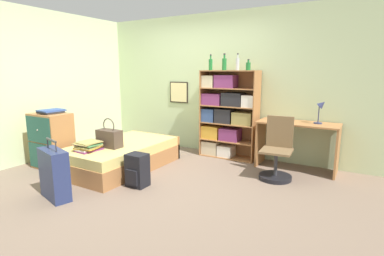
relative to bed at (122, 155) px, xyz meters
name	(u,v)px	position (x,y,z in m)	size (l,w,h in m)	color
ground_plane	(152,174)	(0.64, -0.02, -0.20)	(14.00, 14.00, 0.00)	#756051
wall_back	(205,84)	(0.63, 1.66, 1.10)	(10.00, 0.09, 2.60)	beige
wall_left	(54,85)	(-1.58, -0.02, 1.10)	(0.06, 10.00, 2.60)	beige
bed	(122,155)	(0.00, 0.00, 0.00)	(1.09, 1.82, 0.41)	#A36B3D
handbag	(109,138)	(0.03, -0.28, 0.35)	(0.39, 0.19, 0.45)	#47382D
book_stack_on_bed	(88,146)	(-0.08, -0.59, 0.28)	(0.35, 0.37, 0.14)	#7A336B
suitcase	(54,174)	(0.14, -1.32, 0.11)	(0.54, 0.33, 0.75)	navy
dresser	(52,141)	(-0.98, -0.57, 0.24)	(0.63, 0.45, 0.89)	#A36B3D
magazine_pile_on_dresser	(51,111)	(-0.96, -0.54, 0.72)	(0.30, 0.39, 0.06)	silver
bookcase	(225,115)	(1.19, 1.42, 0.57)	(1.03, 0.36, 1.56)	#A36B3D
bottle_green	(211,64)	(0.89, 1.40, 1.47)	(0.07, 0.07, 0.28)	#1E6B2D
bottle_brown	(224,64)	(1.15, 1.40, 1.47)	(0.08, 0.08, 0.29)	#1E6B2D
bottle_clear	(238,64)	(1.39, 1.43, 1.47)	(0.06, 0.06, 0.29)	#B7BCC1
bottle_blue	(248,66)	(1.60, 1.38, 1.43)	(0.08, 0.08, 0.18)	#1E6B2D
desk	(297,137)	(2.47, 1.34, 0.33)	(1.22, 0.52, 0.76)	#A36B3D
desk_lamp	(321,108)	(2.78, 1.39, 0.81)	(0.17, 0.13, 0.38)	navy
desk_chair	(277,159)	(2.31, 0.78, 0.09)	(0.47, 0.47, 0.91)	black
backpack	(137,170)	(0.76, -0.50, 0.02)	(0.27, 0.25, 0.45)	black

